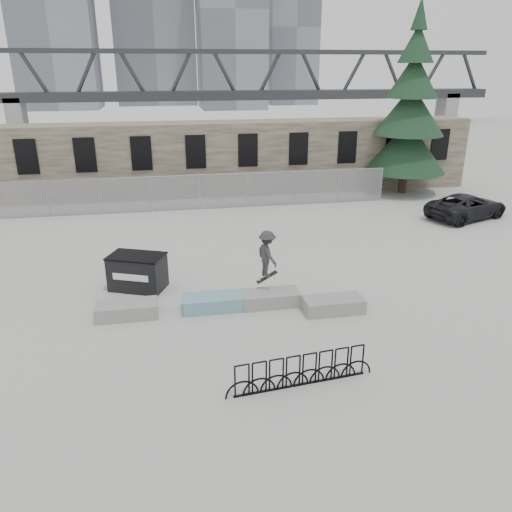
{
  "coord_description": "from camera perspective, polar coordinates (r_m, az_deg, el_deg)",
  "views": [
    {
      "loc": [
        -1.98,
        -15.45,
        7.75
      ],
      "look_at": [
        1.11,
        1.13,
        1.3
      ],
      "focal_mm": 35.0,
      "sensor_mm": 36.0,
      "label": 1
    }
  ],
  "objects": [
    {
      "name": "planter_offset",
      "position": [
        16.99,
        8.86,
        -5.47
      ],
      "size": [
        2.0,
        0.9,
        0.49
      ],
      "color": "gray",
      "rests_on": "ground"
    },
    {
      "name": "planter_far_left",
      "position": [
        17.0,
        -14.53,
        -5.92
      ],
      "size": [
        2.0,
        0.9,
        0.49
      ],
      "color": "gray",
      "rests_on": "ground"
    },
    {
      "name": "skateboarder",
      "position": [
        17.02,
        1.28,
        0.21
      ],
      "size": [
        0.91,
        1.2,
        1.86
      ],
      "rotation": [
        0.0,
        0.0,
        1.88
      ],
      "color": "#2F2F32",
      "rests_on": "ground"
    },
    {
      "name": "dumpster",
      "position": [
        18.85,
        -13.39,
        -1.76
      ],
      "size": [
        2.3,
        1.89,
        1.31
      ],
      "rotation": [
        0.0,
        0.0,
        -0.4
      ],
      "color": "black",
      "rests_on": "ground"
    },
    {
      "name": "planter_center_right",
      "position": [
        17.25,
        1.66,
        -4.79
      ],
      "size": [
        2.0,
        0.9,
        0.49
      ],
      "color": "gray",
      "rests_on": "ground"
    },
    {
      "name": "stone_wall",
      "position": [
        32.23,
        -7.02,
        10.95
      ],
      "size": [
        36.0,
        2.58,
        4.5
      ],
      "color": "brown",
      "rests_on": "ground"
    },
    {
      "name": "bike_rack",
      "position": [
        13.16,
        5.19,
        -12.92
      ],
      "size": [
        4.02,
        0.49,
        0.9
      ],
      "rotation": [
        0.0,
        0.0,
        0.11
      ],
      "color": "black",
      "rests_on": "ground"
    },
    {
      "name": "ground",
      "position": [
        17.4,
        -2.94,
        -5.55
      ],
      "size": [
        120.0,
        120.0,
        0.0
      ],
      "primitive_type": "plane",
      "color": "#B2B3AD",
      "rests_on": "ground"
    },
    {
      "name": "suv",
      "position": [
        29.34,
        22.96,
        5.27
      ],
      "size": [
        5.22,
        3.69,
        1.32
      ],
      "primitive_type": "imported",
      "rotation": [
        0.0,
        0.0,
        1.92
      ],
      "color": "black",
      "rests_on": "ground"
    },
    {
      "name": "chainlink_fence",
      "position": [
        28.81,
        -6.39,
        7.32
      ],
      "size": [
        22.06,
        0.06,
        2.02
      ],
      "color": "gray",
      "rests_on": "ground"
    },
    {
      "name": "spruce_tree",
      "position": [
        33.46,
        17.12,
        14.87
      ],
      "size": [
        5.03,
        5.03,
        11.5
      ],
      "color": "#38281E",
      "rests_on": "ground"
    },
    {
      "name": "planter_center_left",
      "position": [
        17.0,
        -4.99,
        -5.27
      ],
      "size": [
        2.0,
        0.9,
        0.49
      ],
      "color": "teal",
      "rests_on": "ground"
    },
    {
      "name": "truss_bridge",
      "position": [
        71.56,
        -0.97,
        18.01
      ],
      "size": [
        70.0,
        3.0,
        9.8
      ],
      "color": "#2D3033",
      "rests_on": "ground"
    }
  ]
}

